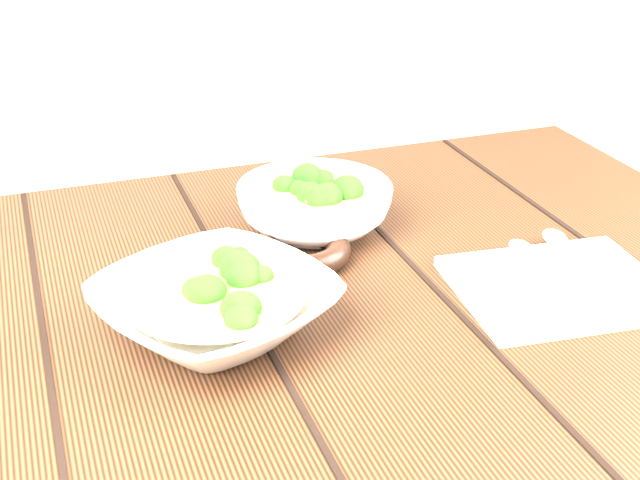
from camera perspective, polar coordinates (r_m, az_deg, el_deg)
table at (r=0.98m, az=-3.16°, el=-10.48°), size 1.20×0.80×0.75m
soup_bowl_front at (r=0.87m, az=-6.73°, el=-4.22°), size 0.29×0.29×0.06m
soup_bowl_back at (r=1.07m, az=-0.35°, el=2.18°), size 0.23×0.23×0.07m
trivet at (r=1.00m, az=-1.22°, el=-0.63°), size 0.12×0.12×0.03m
napkin at (r=0.98m, az=15.02°, el=-2.91°), size 0.23×0.19×0.01m
spoon_left at (r=1.00m, az=13.51°, el=-1.44°), size 0.05×0.18×0.01m
spoon_right at (r=1.03m, az=15.29°, el=-0.70°), size 0.07×0.17×0.01m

